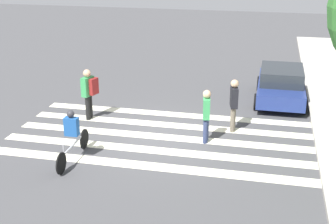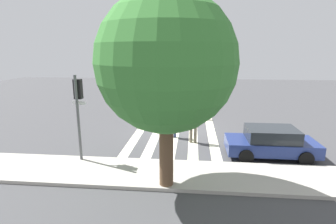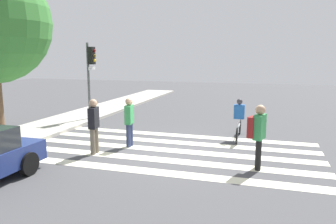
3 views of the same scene
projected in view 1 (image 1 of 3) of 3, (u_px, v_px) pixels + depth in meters
The scene contains 7 objects.
ground_plane at pixel (160, 137), 15.67m from camera, with size 60.00×60.00×0.00m, color #444447.
crosswalk_stripes at pixel (160, 137), 15.67m from camera, with size 4.85×10.00×0.01m.
pedestrian_adult_tall_backpack at pixel (234, 102), 15.82m from camera, with size 0.54×0.32×1.83m.
pedestrian_child_with_backpack at pixel (206, 113), 14.95m from camera, with size 0.51×0.28×1.76m.
pedestrian_adult_blue_shirt at pixel (89, 90), 16.88m from camera, with size 0.56×0.52×1.87m.
cyclist_far_lane at pixel (72, 134), 13.70m from camera, with size 2.39×0.40×1.59m.
car_parked_far_curb at pixel (281, 84), 18.87m from camera, with size 4.04×1.98×1.39m.
Camera 1 is at (14.00, 3.41, 6.21)m, focal length 50.00 mm.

